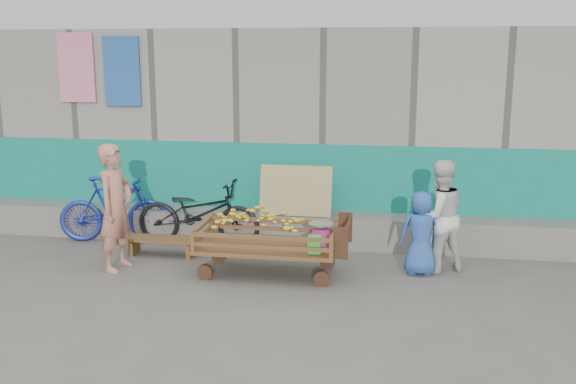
% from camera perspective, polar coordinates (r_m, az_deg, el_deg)
% --- Properties ---
extents(ground, '(80.00, 80.00, 0.00)m').
position_cam_1_polar(ground, '(7.05, -4.57, -9.92)').
color(ground, '#585550').
rests_on(ground, ground).
extents(building_wall, '(12.00, 3.50, 3.00)m').
position_cam_1_polar(building_wall, '(10.58, 0.59, 5.76)').
color(building_wall, gray).
rests_on(building_wall, ground).
extents(banana_cart, '(1.85, 0.84, 0.79)m').
position_cam_1_polar(banana_cart, '(7.79, -2.07, -3.59)').
color(banana_cart, brown).
rests_on(banana_cart, ground).
extents(bench, '(0.99, 0.30, 0.25)m').
position_cam_1_polar(bench, '(8.76, -11.12, -4.41)').
color(bench, brown).
rests_on(bench, ground).
extents(vendor_man, '(0.46, 0.63, 1.59)m').
position_cam_1_polar(vendor_man, '(8.19, -15.06, -1.34)').
color(vendor_man, tan).
rests_on(vendor_man, ground).
extents(woman, '(0.84, 0.78, 1.40)m').
position_cam_1_polar(woman, '(8.10, 13.26, -2.09)').
color(woman, silver).
rests_on(woman, ground).
extents(child, '(0.53, 0.36, 1.04)m').
position_cam_1_polar(child, '(7.97, 11.73, -3.58)').
color(child, '#2C55AB').
rests_on(child, ground).
extents(bicycle_dark, '(1.79, 0.67, 0.93)m').
position_cam_1_polar(bicycle_dark, '(9.07, -7.98, -1.87)').
color(bicycle_dark, black).
rests_on(bicycle_dark, ground).
extents(bicycle_blue, '(1.63, 0.77, 0.95)m').
position_cam_1_polar(bicycle_blue, '(9.50, -15.16, -1.48)').
color(bicycle_blue, '#1D3199').
rests_on(bicycle_blue, ground).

